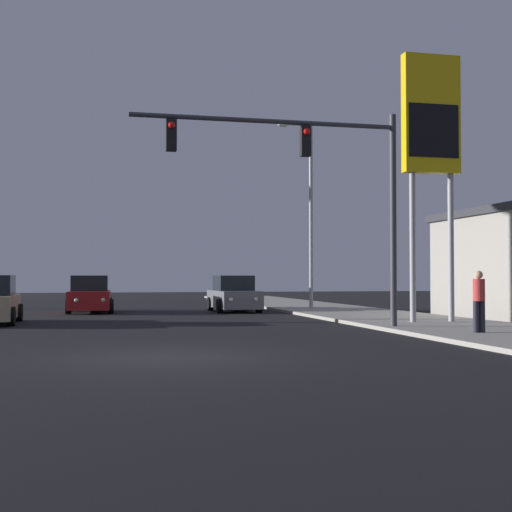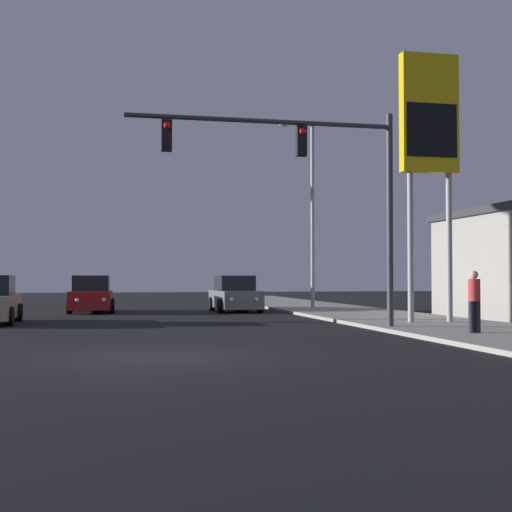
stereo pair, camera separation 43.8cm
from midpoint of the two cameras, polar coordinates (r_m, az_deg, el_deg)
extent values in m
plane|color=black|center=(14.76, -7.16, -7.99)|extent=(120.00, 120.00, 0.00)
cube|color=#9E998E|center=(26.92, 11.53, -4.97)|extent=(5.00, 60.00, 0.12)
cylinder|color=black|center=(24.95, -18.63, -4.58)|extent=(0.24, 0.64, 0.64)
cylinder|color=black|center=(27.54, -18.02, -4.31)|extent=(0.24, 0.64, 0.64)
cube|color=slate|center=(33.28, -1.31, -3.47)|extent=(1.89, 4.24, 0.80)
cube|color=black|center=(33.41, -1.36, -2.17)|extent=(1.64, 2.03, 0.70)
cylinder|color=black|center=(31.85, -2.46, -4.02)|extent=(0.24, 0.64, 0.64)
cylinder|color=black|center=(32.20, 0.71, -3.99)|extent=(0.24, 0.64, 0.64)
cylinder|color=black|center=(34.42, -3.19, -3.84)|extent=(0.24, 0.64, 0.64)
cylinder|color=black|center=(34.74, -0.25, -3.82)|extent=(0.24, 0.64, 0.64)
sphere|color=#F2EACC|center=(31.09, -1.58, -3.50)|extent=(0.18, 0.18, 0.18)
sphere|color=#F2EACC|center=(31.32, 0.43, -3.49)|extent=(0.18, 0.18, 0.18)
cube|color=maroon|center=(33.32, -12.67, -3.43)|extent=(1.96, 4.27, 0.80)
cube|color=black|center=(33.45, -12.66, -2.13)|extent=(1.68, 2.06, 0.70)
cylinder|color=black|center=(32.04, -14.31, -3.95)|extent=(0.24, 0.64, 0.64)
cylinder|color=black|center=(32.03, -11.08, -3.97)|extent=(0.24, 0.64, 0.64)
cylinder|color=black|center=(34.65, -14.15, -3.78)|extent=(0.24, 0.64, 0.64)
cylinder|color=black|center=(34.63, -11.16, -3.80)|extent=(0.24, 0.64, 0.64)
sphere|color=#F2EACC|center=(31.21, -13.73, -3.45)|extent=(0.18, 0.18, 0.18)
sphere|color=#F2EACC|center=(31.19, -11.68, -3.46)|extent=(0.18, 0.18, 0.18)
cylinder|color=#38383D|center=(22.21, 11.21, 2.86)|extent=(0.20, 0.20, 6.50)
cylinder|color=#38383D|center=(21.37, 1.08, 10.74)|extent=(8.01, 0.14, 0.14)
cube|color=black|center=(21.56, 4.23, 9.14)|extent=(0.30, 0.24, 0.90)
sphere|color=red|center=(21.48, 4.34, 9.92)|extent=(0.20, 0.20, 0.20)
cube|color=black|center=(20.81, -6.57, 9.54)|extent=(0.30, 0.24, 0.90)
sphere|color=red|center=(20.73, -6.52, 10.35)|extent=(0.20, 0.20, 0.20)
cylinder|color=#99999E|center=(34.52, 4.90, 3.32)|extent=(0.18, 0.18, 9.00)
cylinder|color=#99999E|center=(34.97, 3.77, 10.46)|extent=(1.40, 0.10, 0.10)
ellipsoid|color=silver|center=(34.77, 2.64, 10.44)|extent=(0.50, 0.24, 0.20)
cylinder|color=#99999E|center=(24.27, 12.77, 0.72)|extent=(0.20, 0.20, 5.00)
cylinder|color=#99999E|center=(24.89, 15.69, 0.68)|extent=(0.20, 0.20, 5.00)
cube|color=yellow|center=(25.16, 14.17, 10.99)|extent=(2.00, 0.40, 4.00)
cube|color=black|center=(24.85, 14.40, 9.74)|extent=(1.80, 0.03, 1.80)
cylinder|color=#23232D|center=(20.14, 17.45, -4.67)|extent=(0.16, 0.16, 0.85)
cylinder|color=#23232D|center=(20.23, 17.90, -4.66)|extent=(0.16, 0.16, 0.85)
cylinder|color=#BF3333|center=(20.15, 17.66, -2.61)|extent=(0.32, 0.32, 0.60)
sphere|color=tan|center=(20.15, 17.65, -1.44)|extent=(0.22, 0.22, 0.22)
camera|label=1|loc=(0.22, -89.58, -0.01)|focal=50.00mm
camera|label=2|loc=(0.22, 90.42, 0.01)|focal=50.00mm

